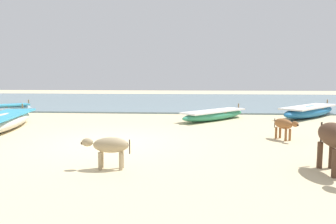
{
  "coord_description": "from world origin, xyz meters",
  "views": [
    {
      "loc": [
        2.3,
        -8.5,
        1.79
      ],
      "look_at": [
        1.43,
        2.63,
        0.6
      ],
      "focal_mm": 33.01,
      "sensor_mm": 36.0,
      "label": 1
    }
  ],
  "objects": [
    {
      "name": "sea_water",
      "position": [
        0.0,
        17.26,
        0.04
      ],
      "size": [
        60.0,
        20.0,
        0.08
      ],
      "primitive_type": "cube",
      "color": "slate",
      "rests_on": "ground"
    },
    {
      "name": "ground",
      "position": [
        0.0,
        0.0,
        0.0
      ],
      "size": [
        80.0,
        80.0,
        0.0
      ],
      "primitive_type": "plane",
      "color": "beige"
    },
    {
      "name": "calf_near_dun",
      "position": [
        0.66,
        -2.58,
        0.46
      ],
      "size": [
        1.0,
        0.32,
        0.64
      ],
      "rotation": [
        0.0,
        0.0,
        3.18
      ],
      "color": "tan",
      "rests_on": "ground"
    },
    {
      "name": "cow_adult_dark",
      "position": [
        5.01,
        -2.55,
        0.69
      ],
      "size": [
        0.46,
        1.5,
        0.97
      ],
      "rotation": [
        0.0,
        0.0,
        4.74
      ],
      "color": "#4C3323",
      "rests_on": "ground"
    },
    {
      "name": "fishing_boat_6",
      "position": [
        3.28,
        5.05,
        0.24
      ],
      "size": [
        3.33,
        3.53,
        0.63
      ],
      "rotation": [
        0.0,
        0.0,
        0.83
      ],
      "color": "#338C66",
      "rests_on": "ground"
    },
    {
      "name": "fishing_boat_1",
      "position": [
        -4.37,
        1.84,
        0.3
      ],
      "size": [
        2.24,
        5.03,
        0.76
      ],
      "rotation": [
        0.0,
        0.0,
        1.8
      ],
      "color": "beige",
      "rests_on": "ground"
    },
    {
      "name": "calf_far_brown",
      "position": [
        5.01,
        0.76,
        0.45
      ],
      "size": [
        0.6,
        0.92,
        0.63
      ],
      "rotation": [
        0.0,
        0.0,
        5.17
      ],
      "color": "brown",
      "rests_on": "ground"
    },
    {
      "name": "fishing_boat_4",
      "position": [
        7.84,
        6.46,
        0.29
      ],
      "size": [
        4.04,
        4.34,
        0.74
      ],
      "rotation": [
        0.0,
        0.0,
        0.84
      ],
      "color": "#1E669E",
      "rests_on": "ground"
    }
  ]
}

